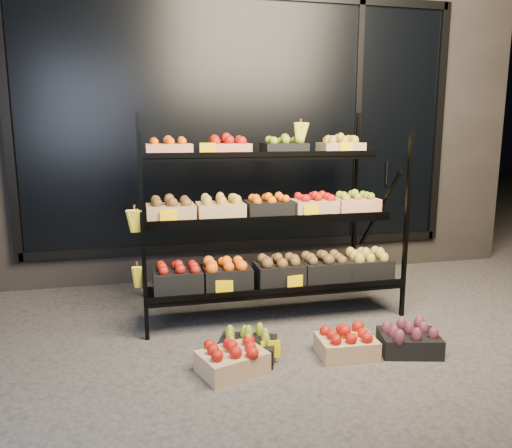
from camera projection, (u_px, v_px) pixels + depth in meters
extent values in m
plane|color=#514F4C|center=(289.00, 336.00, 3.71)|extent=(24.00, 24.00, 0.00)
cube|color=#2D2826|center=(226.00, 108.00, 5.86)|extent=(6.00, 2.00, 3.50)
cube|color=black|center=(244.00, 125.00, 4.92)|extent=(4.20, 0.04, 2.40)
cube|color=black|center=(245.00, 245.00, 5.13)|extent=(4.30, 0.06, 0.08)
cube|color=black|center=(7.00, 125.00, 4.42)|extent=(0.08, 0.06, 2.50)
cube|color=black|center=(438.00, 125.00, 5.39)|extent=(0.08, 0.06, 2.50)
cube|color=black|center=(357.00, 125.00, 5.18)|extent=(0.06, 0.06, 2.50)
cylinder|color=black|center=(387.00, 173.00, 5.32)|extent=(0.02, 0.02, 0.25)
cube|color=black|center=(143.00, 239.00, 3.50)|extent=(0.03, 0.03, 1.50)
cube|color=black|center=(406.00, 226.00, 3.97)|extent=(0.03, 0.03, 1.50)
cube|color=black|center=(141.00, 207.00, 4.42)|extent=(0.03, 0.03, 1.66)
cube|color=black|center=(355.00, 200.00, 4.88)|extent=(0.03, 0.03, 1.66)
cube|color=black|center=(276.00, 287.00, 3.99)|extent=(2.05, 0.42, 0.03)
cube|color=black|center=(283.00, 291.00, 3.79)|extent=(2.05, 0.02, 0.05)
cube|color=black|center=(267.00, 219.00, 4.18)|extent=(2.05, 0.40, 0.03)
cube|color=black|center=(273.00, 219.00, 3.99)|extent=(2.05, 0.02, 0.05)
cube|color=black|center=(259.00, 158.00, 4.38)|extent=(2.05, 0.40, 0.03)
cube|color=black|center=(264.00, 155.00, 4.19)|extent=(2.05, 0.02, 0.05)
cube|color=tan|center=(169.00, 150.00, 4.19)|extent=(0.38, 0.28, 0.11)
ellipsoid|color=orange|center=(169.00, 140.00, 4.17)|extent=(0.32, 0.24, 0.07)
cube|color=tan|center=(227.00, 150.00, 4.30)|extent=(0.38, 0.28, 0.11)
ellipsoid|color=red|center=(227.00, 140.00, 4.28)|extent=(0.32, 0.24, 0.07)
cube|color=black|center=(284.00, 149.00, 4.41)|extent=(0.38, 0.28, 0.11)
ellipsoid|color=#8FA729|center=(284.00, 140.00, 4.40)|extent=(0.32, 0.24, 0.07)
cube|color=tan|center=(340.00, 149.00, 4.54)|extent=(0.38, 0.28, 0.11)
ellipsoid|color=gold|center=(341.00, 139.00, 4.52)|extent=(0.32, 0.24, 0.07)
cube|color=tan|center=(171.00, 213.00, 3.99)|extent=(0.38, 0.28, 0.14)
ellipsoid|color=brown|center=(170.00, 201.00, 3.97)|extent=(0.32, 0.24, 0.07)
cube|color=tan|center=(220.00, 211.00, 4.08)|extent=(0.38, 0.28, 0.14)
ellipsoid|color=gold|center=(220.00, 199.00, 4.06)|extent=(0.32, 0.24, 0.07)
cube|color=black|center=(269.00, 209.00, 4.17)|extent=(0.38, 0.28, 0.14)
ellipsoid|color=orange|center=(269.00, 198.00, 4.15)|extent=(0.32, 0.24, 0.07)
cube|color=tan|center=(314.00, 208.00, 4.26)|extent=(0.38, 0.28, 0.14)
ellipsoid|color=red|center=(314.00, 196.00, 4.24)|extent=(0.32, 0.24, 0.07)
cube|color=tan|center=(354.00, 206.00, 4.35)|extent=(0.38, 0.28, 0.14)
ellipsoid|color=#8FA729|center=(355.00, 195.00, 4.33)|extent=(0.32, 0.24, 0.07)
cube|color=black|center=(179.00, 282.00, 3.80)|extent=(0.38, 0.28, 0.18)
ellipsoid|color=red|center=(178.00, 266.00, 3.77)|extent=(0.32, 0.24, 0.07)
cube|color=black|center=(226.00, 278.00, 3.88)|extent=(0.38, 0.28, 0.18)
ellipsoid|color=orange|center=(226.00, 263.00, 3.86)|extent=(0.32, 0.24, 0.07)
cube|color=black|center=(279.00, 275.00, 3.98)|extent=(0.38, 0.28, 0.18)
ellipsoid|color=brown|center=(280.00, 260.00, 3.95)|extent=(0.32, 0.24, 0.07)
cube|color=black|center=(323.00, 272.00, 4.06)|extent=(0.38, 0.28, 0.18)
ellipsoid|color=brown|center=(324.00, 257.00, 4.04)|extent=(0.32, 0.24, 0.07)
cube|color=black|center=(366.00, 269.00, 4.15)|extent=(0.38, 0.28, 0.18)
ellipsoid|color=gold|center=(367.00, 255.00, 4.12)|extent=(0.32, 0.24, 0.07)
ellipsoid|color=#FFF230|center=(134.00, 208.00, 3.47)|extent=(0.14, 0.08, 0.22)
ellipsoid|color=#FFF230|center=(137.00, 265.00, 3.55)|extent=(0.14, 0.08, 0.22)
ellipsoid|color=#FFF230|center=(301.00, 122.00, 4.30)|extent=(0.14, 0.08, 0.22)
cube|color=#FFCE00|center=(169.00, 218.00, 3.84)|extent=(0.13, 0.01, 0.12)
cube|color=#FFCE00|center=(311.00, 212.00, 4.10)|extent=(0.13, 0.01, 0.12)
cube|color=#FFCE00|center=(346.00, 149.00, 4.39)|extent=(0.13, 0.01, 0.12)
cube|color=#FFCE00|center=(208.00, 150.00, 4.11)|extent=(0.13, 0.01, 0.12)
cube|color=#FFCE00|center=(224.00, 288.00, 3.73)|extent=(0.13, 0.01, 0.12)
cube|color=#FFCE00|center=(295.00, 283.00, 3.86)|extent=(0.13, 0.01, 0.12)
cube|color=#FFCE00|center=(271.00, 355.00, 3.26)|extent=(0.13, 0.01, 0.12)
cube|color=#FFCE00|center=(351.00, 347.00, 3.38)|extent=(0.13, 0.01, 0.12)
cube|color=tan|center=(232.00, 362.00, 3.14)|extent=(0.47, 0.41, 0.14)
ellipsoid|color=red|center=(232.00, 347.00, 3.13)|extent=(0.40, 0.34, 0.07)
cube|color=black|center=(247.00, 350.00, 3.33)|extent=(0.45, 0.39, 0.13)
ellipsoid|color=#8FA729|center=(247.00, 336.00, 3.31)|extent=(0.38, 0.33, 0.07)
cube|color=tan|center=(346.00, 347.00, 3.37)|extent=(0.40, 0.30, 0.13)
ellipsoid|color=red|center=(347.00, 333.00, 3.35)|extent=(0.33, 0.25, 0.07)
cube|color=black|center=(409.00, 343.00, 3.43)|extent=(0.45, 0.38, 0.13)
ellipsoid|color=brown|center=(410.00, 330.00, 3.41)|extent=(0.38, 0.32, 0.07)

